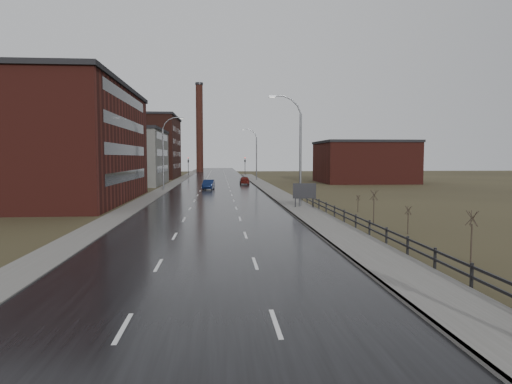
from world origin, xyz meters
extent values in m
cube|color=black|center=(0.00, 60.00, 0.03)|extent=(14.00, 300.00, 0.06)
cube|color=#595651|center=(8.60, 35.00, 0.09)|extent=(3.20, 180.00, 0.18)
cube|color=slate|center=(7.08, 35.00, 0.09)|extent=(0.16, 180.00, 0.18)
cube|color=#595651|center=(-8.20, 60.00, 0.06)|extent=(2.40, 260.00, 0.12)
cube|color=#471914|center=(-21.00, 45.00, 6.50)|extent=(22.00, 28.00, 13.00)
cube|color=black|center=(-21.00, 45.00, 13.25)|extent=(22.44, 28.56, 0.50)
cube|color=black|center=(-10.02, 45.00, 3.00)|extent=(0.06, 22.40, 1.20)
cube|color=black|center=(-10.02, 45.00, 6.00)|extent=(0.06, 22.40, 1.20)
cube|color=black|center=(-10.02, 45.00, 9.00)|extent=(0.06, 22.40, 1.20)
cube|color=black|center=(-10.02, 45.00, 12.00)|extent=(0.06, 22.40, 1.20)
cube|color=slate|center=(-18.00, 78.00, 5.00)|extent=(16.00, 20.00, 10.00)
cube|color=black|center=(-18.00, 78.00, 10.25)|extent=(16.32, 20.40, 0.50)
cube|color=black|center=(-10.02, 78.00, 3.00)|extent=(0.06, 16.00, 1.20)
cube|color=black|center=(-10.02, 78.00, 6.00)|extent=(0.06, 16.00, 1.20)
cube|color=black|center=(-10.02, 78.00, 9.00)|extent=(0.06, 16.00, 1.20)
cube|color=#331611|center=(-23.00, 108.00, 7.50)|extent=(26.00, 24.00, 15.00)
cube|color=black|center=(-23.00, 108.00, 15.25)|extent=(26.52, 24.48, 0.50)
cube|color=black|center=(-10.02, 108.00, 3.00)|extent=(0.06, 19.20, 1.20)
cube|color=black|center=(-10.02, 108.00, 6.00)|extent=(0.06, 19.20, 1.20)
cube|color=black|center=(-10.02, 108.00, 9.00)|extent=(0.06, 19.20, 1.20)
cube|color=black|center=(-10.02, 108.00, 12.00)|extent=(0.06, 19.20, 1.20)
cube|color=#471914|center=(30.30, 82.00, 4.00)|extent=(18.00, 16.00, 8.00)
cube|color=black|center=(30.30, 82.00, 8.25)|extent=(18.36, 16.32, 0.50)
cylinder|color=#331611|center=(-6.00, 150.00, 15.00)|extent=(2.40, 2.40, 30.00)
cylinder|color=black|center=(-6.00, 150.00, 30.30)|extent=(2.70, 2.70, 0.80)
cylinder|color=slate|center=(8.80, 36.00, 4.75)|extent=(0.24, 0.24, 9.50)
cylinder|color=slate|center=(8.63, 36.00, 9.90)|extent=(0.51, 0.14, 0.98)
cylinder|color=slate|center=(8.16, 36.00, 10.62)|extent=(0.81, 0.14, 0.81)
cylinder|color=slate|center=(7.44, 36.00, 11.09)|extent=(0.98, 0.14, 0.51)
cylinder|color=slate|center=(6.60, 36.00, 11.26)|extent=(1.01, 0.14, 0.14)
cube|color=slate|center=(5.91, 36.00, 11.21)|extent=(0.70, 0.28, 0.18)
cube|color=silver|center=(5.91, 36.00, 11.11)|extent=(0.50, 0.20, 0.04)
cylinder|color=slate|center=(-8.00, 62.00, 4.75)|extent=(0.24, 0.24, 9.50)
cylinder|color=slate|center=(-7.83, 62.00, 9.90)|extent=(0.51, 0.14, 0.98)
cylinder|color=slate|center=(-7.36, 62.00, 10.62)|extent=(0.81, 0.14, 0.81)
cylinder|color=slate|center=(-6.64, 62.00, 11.09)|extent=(0.98, 0.14, 0.51)
cylinder|color=slate|center=(-5.80, 62.00, 11.26)|extent=(1.01, 0.14, 0.14)
cube|color=slate|center=(-5.11, 62.00, 11.21)|extent=(0.70, 0.28, 0.18)
cube|color=silver|center=(-5.11, 62.00, 11.11)|extent=(0.50, 0.20, 0.04)
cylinder|color=slate|center=(8.80, 90.00, 4.75)|extent=(0.24, 0.24, 9.50)
cylinder|color=slate|center=(8.63, 90.00, 9.90)|extent=(0.51, 0.14, 0.98)
cylinder|color=slate|center=(8.16, 90.00, 10.62)|extent=(0.81, 0.14, 0.81)
cylinder|color=slate|center=(7.44, 90.00, 11.09)|extent=(0.98, 0.14, 0.51)
cylinder|color=slate|center=(6.60, 90.00, 11.26)|extent=(1.01, 0.14, 0.14)
cube|color=slate|center=(5.91, 90.00, 11.21)|extent=(0.70, 0.28, 0.18)
cube|color=silver|center=(5.91, 90.00, 11.11)|extent=(0.50, 0.20, 0.04)
cube|color=black|center=(10.30, 7.00, 0.55)|extent=(0.10, 0.10, 1.10)
cube|color=black|center=(10.30, 10.00, 0.55)|extent=(0.10, 0.10, 1.10)
cube|color=black|center=(10.30, 13.00, 0.55)|extent=(0.10, 0.10, 1.10)
cube|color=black|center=(10.30, 16.00, 0.55)|extent=(0.10, 0.10, 1.10)
cube|color=black|center=(10.30, 19.00, 0.55)|extent=(0.10, 0.10, 1.10)
cube|color=black|center=(10.30, 22.00, 0.55)|extent=(0.10, 0.10, 1.10)
cube|color=black|center=(10.30, 25.00, 0.55)|extent=(0.10, 0.10, 1.10)
cube|color=black|center=(10.30, 28.00, 0.55)|extent=(0.10, 0.10, 1.10)
cube|color=black|center=(10.30, 31.00, 0.55)|extent=(0.10, 0.10, 1.10)
cube|color=black|center=(10.30, 34.00, 0.55)|extent=(0.10, 0.10, 1.10)
cube|color=black|center=(10.30, 37.00, 0.55)|extent=(0.10, 0.10, 1.10)
cube|color=black|center=(10.30, 40.00, 0.55)|extent=(0.10, 0.10, 1.10)
cube|color=black|center=(10.30, 43.00, 0.55)|extent=(0.10, 0.10, 1.10)
cube|color=black|center=(10.30, 18.50, 0.95)|extent=(0.08, 53.00, 0.10)
cube|color=black|center=(10.30, 18.50, 0.55)|extent=(0.08, 53.00, 0.10)
cylinder|color=#382D23|center=(12.92, 11.59, 0.95)|extent=(0.08, 0.08, 1.90)
cylinder|color=#382D23|center=(12.97, 11.59, 2.19)|extent=(0.04, 0.64, 0.75)
cylinder|color=#382D23|center=(12.93, 11.64, 2.19)|extent=(0.61, 0.24, 0.76)
cylinder|color=#382D23|center=(12.88, 11.62, 2.19)|extent=(0.36, 0.54, 0.77)
cylinder|color=#382D23|center=(12.88, 11.56, 2.19)|extent=(0.36, 0.54, 0.77)
cylinder|color=#382D23|center=(12.93, 11.54, 2.19)|extent=(0.61, 0.24, 0.76)
cylinder|color=#382D23|center=(13.23, 19.85, 0.70)|extent=(0.08, 0.08, 1.40)
cylinder|color=#382D23|center=(13.28, 19.85, 1.61)|extent=(0.04, 0.48, 0.56)
cylinder|color=#382D23|center=(13.25, 19.90, 1.61)|extent=(0.46, 0.19, 0.57)
cylinder|color=#382D23|center=(13.19, 19.88, 1.61)|extent=(0.28, 0.41, 0.57)
cylinder|color=#382D23|center=(13.19, 19.83, 1.61)|extent=(0.28, 0.41, 0.57)
cylinder|color=#382D23|center=(13.25, 19.81, 1.61)|extent=(0.46, 0.19, 0.57)
cylinder|color=#382D23|center=(12.30, 23.97, 1.00)|extent=(0.08, 0.08, 2.00)
cylinder|color=#382D23|center=(12.35, 23.97, 2.30)|extent=(0.04, 0.67, 0.79)
cylinder|color=#382D23|center=(12.31, 24.02, 2.30)|extent=(0.64, 0.25, 0.80)
cylinder|color=#382D23|center=(12.26, 24.00, 2.30)|extent=(0.38, 0.57, 0.81)
cylinder|color=#382D23|center=(12.26, 23.94, 2.30)|extent=(0.38, 0.57, 0.81)
cylinder|color=#382D23|center=(12.31, 23.92, 2.30)|extent=(0.64, 0.25, 0.80)
cylinder|color=#382D23|center=(13.62, 32.17, 0.59)|extent=(0.08, 0.08, 1.18)
cylinder|color=#382D23|center=(13.67, 32.17, 1.36)|extent=(0.04, 0.41, 0.48)
cylinder|color=#382D23|center=(13.64, 32.22, 1.36)|extent=(0.39, 0.16, 0.48)
cylinder|color=#382D23|center=(13.58, 32.20, 1.36)|extent=(0.24, 0.35, 0.49)
cylinder|color=#382D23|center=(13.58, 32.15, 1.36)|extent=(0.24, 0.35, 0.49)
cylinder|color=#382D23|center=(13.64, 32.13, 1.36)|extent=(0.39, 0.16, 0.48)
cube|color=black|center=(8.20, 35.36, 0.90)|extent=(0.10, 0.10, 1.80)
cube|color=black|center=(10.00, 35.36, 0.90)|extent=(0.10, 0.10, 1.80)
cube|color=silver|center=(9.10, 35.31, 1.81)|extent=(2.24, 0.08, 1.43)
cube|color=black|center=(9.10, 35.26, 1.81)|extent=(2.34, 0.04, 1.53)
cylinder|color=black|center=(-8.00, 120.00, 2.60)|extent=(0.16, 0.16, 5.20)
imported|color=black|center=(-8.00, 120.00, 4.75)|extent=(0.58, 2.73, 1.10)
sphere|color=#FF190C|center=(-8.00, 119.85, 5.05)|extent=(0.18, 0.18, 0.18)
cylinder|color=black|center=(8.00, 120.00, 2.60)|extent=(0.16, 0.16, 5.20)
imported|color=black|center=(8.00, 120.00, 4.75)|extent=(0.58, 2.73, 1.10)
sphere|color=#FF190C|center=(8.00, 119.85, 5.05)|extent=(0.18, 0.18, 0.18)
imported|color=#0B1638|center=(-1.08, 63.62, 0.76)|extent=(2.04, 4.76, 1.52)
imported|color=#57120E|center=(5.43, 76.74, 0.77)|extent=(1.96, 4.57, 1.54)
camera|label=1|loc=(0.59, -9.56, 5.16)|focal=32.00mm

